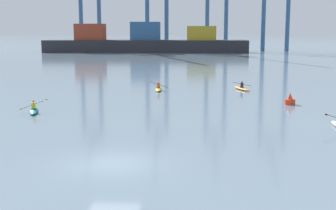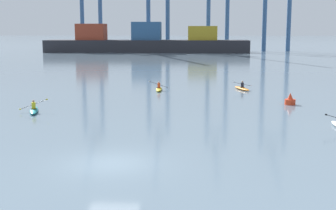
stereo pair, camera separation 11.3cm
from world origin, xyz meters
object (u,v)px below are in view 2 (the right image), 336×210
Objects in this scene: container_barge at (146,42)px; kayak_yellow at (159,89)px; channel_buoy at (290,100)px; kayak_orange at (242,88)px; kayak_teal at (34,110)px.

kayak_yellow is (9.57, -78.28, -2.53)m from container_barge.
channel_buoy is 0.29× the size of kayak_orange.
container_barge is 79.46m from kayak_orange.
kayak_yellow reaches higher than kayak_orange.
kayak_yellow is (-11.77, 8.49, -0.19)m from channel_buoy.
channel_buoy is 14.52m from kayak_yellow.
kayak_yellow is at bearing 56.82° from kayak_teal.
kayak_orange is at bearing 108.12° from channel_buoy.
kayak_teal reaches higher than channel_buoy.
kayak_yellow is 1.00× the size of kayak_teal.
kayak_teal is (-20.41, -4.71, -0.19)m from channel_buoy.
channel_buoy reaches higher than kayak_orange.
kayak_orange is 1.00× the size of kayak_teal.
container_barge is 54.77× the size of channel_buoy.
channel_buoy is (21.34, -86.77, -2.34)m from container_barge.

